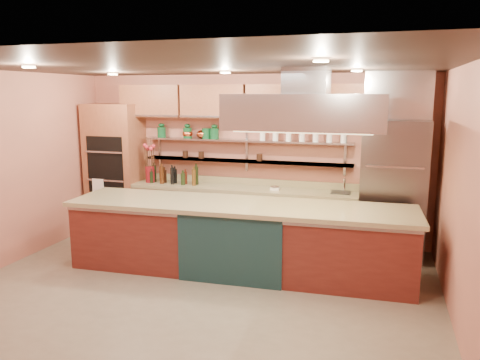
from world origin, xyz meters
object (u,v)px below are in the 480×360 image
(island, at_px, (239,238))
(flower_vase, at_px, (150,174))
(refrigerator, at_px, (393,189))
(copper_kettle, at_px, (202,134))
(kitchen_scale, at_px, (275,187))
(green_canister, at_px, (206,133))

(island, xyz_separation_m, flower_vase, (-2.05, 1.30, 0.58))
(refrigerator, bearing_deg, island, -147.68)
(flower_vase, bearing_deg, refrigerator, -0.14)
(refrigerator, height_order, island, refrigerator)
(island, height_order, copper_kettle, copper_kettle)
(refrigerator, bearing_deg, copper_kettle, 175.87)
(refrigerator, xyz_separation_m, kitchen_scale, (-1.82, 0.01, -0.08))
(green_canister, bearing_deg, island, -55.09)
(flower_vase, bearing_deg, island, -32.40)
(green_canister, bearing_deg, flower_vase, -167.45)
(refrigerator, relative_size, copper_kettle, 11.68)
(refrigerator, distance_m, flower_vase, 4.09)
(island, distance_m, copper_kettle, 2.30)
(flower_vase, height_order, copper_kettle, copper_kettle)
(kitchen_scale, bearing_deg, flower_vase, 177.65)
(kitchen_scale, xyz_separation_m, green_canister, (-1.28, 0.22, 0.83))
(refrigerator, xyz_separation_m, flower_vase, (-4.09, 0.01, 0.02))
(kitchen_scale, distance_m, green_canister, 1.54)
(copper_kettle, bearing_deg, refrigerator, -4.13)
(copper_kettle, bearing_deg, flower_vase, -166.30)
(flower_vase, xyz_separation_m, kitchen_scale, (2.27, 0.00, -0.10))
(green_canister, bearing_deg, kitchen_scale, -9.77)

